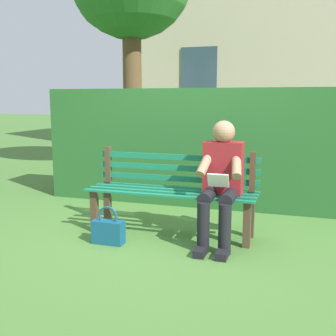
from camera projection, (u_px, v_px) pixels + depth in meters
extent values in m
plane|color=#477533|center=(171.00, 234.00, 4.37)|extent=(60.00, 60.00, 0.00)
cube|color=#4C3828|center=(247.00, 225.00, 3.94)|extent=(0.07, 0.07, 0.45)
cube|color=#4C3828|center=(94.00, 211.00, 4.43)|extent=(0.07, 0.07, 0.45)
cube|color=#4C3828|center=(251.00, 216.00, 4.24)|extent=(0.07, 0.07, 0.45)
cube|color=#4C3828|center=(108.00, 204.00, 4.73)|extent=(0.07, 0.07, 0.45)
cube|color=#197251|center=(177.00, 187.00, 4.49)|extent=(1.78, 0.06, 0.02)
cube|color=#197251|center=(173.00, 190.00, 4.36)|extent=(1.78, 0.06, 0.02)
cube|color=#197251|center=(169.00, 193.00, 4.23)|extent=(1.78, 0.06, 0.02)
cube|color=#197251|center=(165.00, 196.00, 4.10)|extent=(1.78, 0.06, 0.02)
cube|color=#4C3828|center=(253.00, 172.00, 4.21)|extent=(0.06, 0.06, 0.41)
cube|color=#4C3828|center=(108.00, 164.00, 4.69)|extent=(0.06, 0.06, 0.41)
cube|color=#197251|center=(176.00, 179.00, 4.47)|extent=(1.78, 0.02, 0.06)
cube|color=#197251|center=(177.00, 168.00, 4.45)|extent=(1.78, 0.02, 0.06)
cube|color=#197251|center=(177.00, 157.00, 4.43)|extent=(1.78, 0.02, 0.06)
cube|color=maroon|center=(223.00, 168.00, 4.11)|extent=(0.38, 0.22, 0.52)
sphere|color=#A57A5B|center=(224.00, 132.00, 4.03)|extent=(0.22, 0.22, 0.22)
cylinder|color=black|center=(229.00, 197.00, 3.92)|extent=(0.13, 0.42, 0.13)
cylinder|color=black|center=(209.00, 195.00, 3.98)|extent=(0.13, 0.42, 0.13)
cylinder|color=black|center=(225.00, 229.00, 3.77)|extent=(0.12, 0.12, 0.47)
cylinder|color=black|center=(203.00, 227.00, 3.83)|extent=(0.12, 0.12, 0.47)
cube|color=black|center=(223.00, 253.00, 3.72)|extent=(0.10, 0.24, 0.07)
cube|color=black|center=(201.00, 251.00, 3.79)|extent=(0.10, 0.24, 0.07)
cylinder|color=#A57A5B|center=(236.00, 165.00, 3.92)|extent=(0.14, 0.32, 0.26)
cylinder|color=#A57A5B|center=(206.00, 163.00, 4.01)|extent=(0.14, 0.32, 0.26)
cube|color=white|center=(218.00, 180.00, 3.88)|extent=(0.20, 0.07, 0.13)
cube|color=#265B28|center=(237.00, 148.00, 5.44)|extent=(5.22, 0.60, 1.54)
sphere|color=#265B28|center=(146.00, 111.00, 5.81)|extent=(0.48, 0.48, 0.48)
cylinder|color=brown|center=(133.00, 94.00, 7.86)|extent=(0.35, 0.35, 3.01)
cube|color=#BCAD93|center=(290.00, 11.00, 10.81)|extent=(8.09, 3.18, 7.38)
cube|color=#334756|center=(199.00, 72.00, 10.18)|extent=(0.90, 0.04, 1.20)
cube|color=navy|center=(108.00, 232.00, 4.07)|extent=(0.31, 0.13, 0.23)
torus|color=navy|center=(108.00, 216.00, 4.04)|extent=(0.19, 0.02, 0.19)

